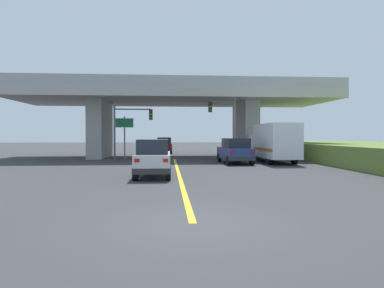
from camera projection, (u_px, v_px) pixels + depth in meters
ground at (174, 157)px, 33.93m from camera, size 160.00×160.00×0.00m
overpass_bridge at (174, 105)px, 33.80m from camera, size 31.57×10.45×7.53m
lane_divider_stripe at (178, 172)px, 19.79m from camera, size 0.20×23.21×0.01m
suv_lead at (153, 158)px, 17.88m from camera, size 1.87×4.81×2.02m
suv_crossing at (235, 151)px, 26.25m from camera, size 2.23×4.79×2.02m
box_truck at (273, 142)px, 27.23m from camera, size 2.33×7.58×3.18m
sedan_oncoming at (164, 145)px, 41.54m from camera, size 1.94×4.58×2.02m
traffic_signal_nearside at (226, 118)px, 29.75m from camera, size 2.48×0.36×6.13m
traffic_signal_farside at (128, 123)px, 29.58m from camera, size 3.51×0.36×5.28m
highway_sign at (125, 128)px, 30.79m from camera, size 1.69×0.17×4.04m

